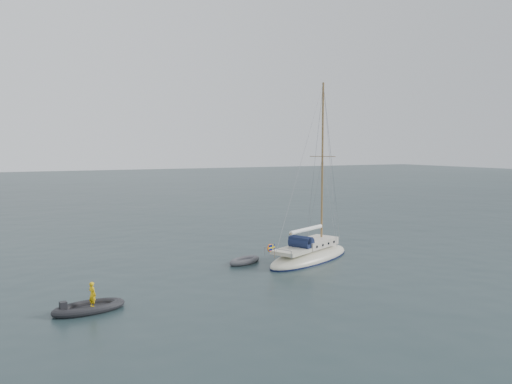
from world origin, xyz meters
name	(u,v)px	position (x,y,z in m)	size (l,w,h in m)	color
ground	(285,268)	(0.00, 0.00, 0.00)	(300.00, 300.00, 0.00)	black
sailboat	(310,246)	(2.76, 1.30, 0.99)	(9.19, 2.75, 13.08)	beige
dinghy	(245,261)	(-1.80, 2.43, 0.17)	(2.73, 1.23, 0.39)	#4A4A4E
rib	(89,307)	(-12.86, -3.28, 0.22)	(3.53, 1.61, 1.44)	black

